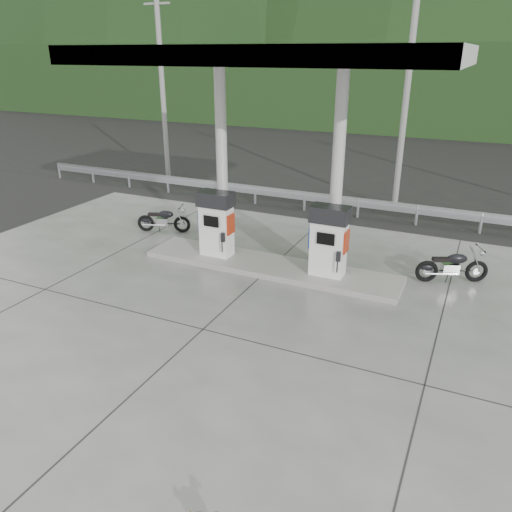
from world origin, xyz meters
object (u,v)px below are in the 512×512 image
at_px(gas_pump_right, 329,241).
at_px(motorcycle_left, 164,220).
at_px(gas_pump_left, 216,224).
at_px(motorcycle_right, 452,267).

xyz_separation_m(gas_pump_right, motorcycle_left, (-5.89, 1.30, -0.67)).
relative_size(gas_pump_left, motorcycle_left, 1.11).
height_order(gas_pump_left, gas_pump_right, same).
bearing_deg(gas_pump_right, gas_pump_left, 180.00).
xyz_separation_m(gas_pump_left, gas_pump_right, (3.20, 0.00, 0.00)).
bearing_deg(motorcycle_right, motorcycle_left, 154.94).
distance_m(gas_pump_right, motorcycle_left, 6.07).
distance_m(gas_pump_left, motorcycle_left, 3.07).
relative_size(gas_pump_right, motorcycle_right, 1.05).
relative_size(motorcycle_left, motorcycle_right, 0.95).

